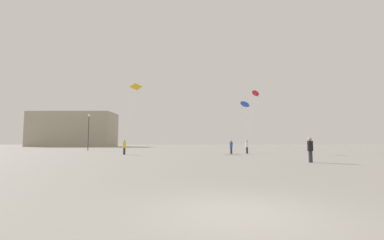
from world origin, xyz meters
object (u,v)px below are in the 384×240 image
object	(u,v)px
kite_crimson_diamond	(256,93)
building_left_hall	(74,130)
person_in_black	(310,149)
person_in_yellow	(124,147)
kite_amber_delta	(136,88)
kite_cobalt_diamond	(245,104)
person_in_white	(247,146)
lamppost_east	(89,127)
person_in_blue	(231,146)

from	to	relation	value
kite_crimson_diamond	building_left_hall	distance (m)	67.78
person_in_black	person_in_yellow	bearing A→B (deg)	63.35
kite_amber_delta	building_left_hall	world-z (taller)	building_left_hall
kite_cobalt_diamond	kite_amber_delta	bearing A→B (deg)	158.72
person_in_white	kite_crimson_diamond	size ratio (longest dim) A/B	0.21
person_in_black	lamppost_east	size ratio (longest dim) A/B	0.29
kite_amber_delta	kite_cobalt_diamond	size ratio (longest dim) A/B	2.01
person_in_blue	lamppost_east	size ratio (longest dim) A/B	0.28
person_in_white	kite_crimson_diamond	xyz separation A→B (m)	(3.37, 7.25, 8.23)
person_in_black	lamppost_east	xyz separation A→B (m)	(-25.16, 26.81, 3.04)
person_in_black	person_in_blue	bearing A→B (deg)	23.60
person_in_yellow	person_in_black	bearing A→B (deg)	172.20
person_in_white	kite_cobalt_diamond	xyz separation A→B (m)	(0.48, 2.55, 5.81)
kite_crimson_diamond	person_in_blue	bearing A→B (deg)	-124.70
person_in_black	kite_cobalt_diamond	bearing A→B (deg)	12.50
person_in_black	kite_crimson_diamond	bearing A→B (deg)	4.67
person_in_white	person_in_black	world-z (taller)	person_in_black
kite_amber_delta	lamppost_east	xyz separation A→B (m)	(-8.49, 3.27, -6.25)
building_left_hall	person_in_yellow	bearing A→B (deg)	-63.14
kite_amber_delta	lamppost_east	size ratio (longest dim) A/B	1.92
person_in_yellow	kite_crimson_diamond	size ratio (longest dim) A/B	0.20
person_in_blue	kite_crimson_diamond	world-z (taller)	kite_crimson_diamond
person_in_white	person_in_black	bearing A→B (deg)	-83.97
person_in_blue	kite_cobalt_diamond	distance (m)	7.21
person_in_black	kite_amber_delta	distance (m)	30.31
person_in_blue	kite_amber_delta	bearing A→B (deg)	-27.85
person_in_white	kite_amber_delta	bearing A→B (deg)	153.22
building_left_hall	lamppost_east	distance (m)	47.62
kite_crimson_diamond	building_left_hall	bearing A→B (deg)	134.70
person_in_white	person_in_blue	xyz separation A→B (m)	(-2.18, -0.78, -0.00)
person_in_blue	kite_amber_delta	world-z (taller)	kite_amber_delta
person_in_blue	lamppost_east	distance (m)	25.78
kite_crimson_diamond	lamppost_east	distance (m)	28.55
person_in_black	building_left_hall	size ratio (longest dim) A/B	0.07
person_in_white	lamppost_east	world-z (taller)	lamppost_east
kite_amber_delta	lamppost_east	bearing A→B (deg)	158.97
person_in_black	person_in_yellow	world-z (taller)	person_in_black
person_in_black	kite_crimson_diamond	size ratio (longest dim) A/B	0.21
person_in_blue	person_in_yellow	world-z (taller)	person_in_blue
person_in_black	lamppost_east	bearing A→B (deg)	54.34
kite_cobalt_diamond	lamppost_east	size ratio (longest dim) A/B	0.96
person_in_black	building_left_hall	distance (m)	83.43
person_in_black	kite_crimson_diamond	distance (m)	23.53
person_in_blue	person_in_yellow	bearing A→B (deg)	14.39
kite_crimson_diamond	kite_amber_delta	bearing A→B (deg)	175.13
kite_amber_delta	lamppost_east	distance (m)	11.04
person_in_yellow	building_left_hall	distance (m)	64.82
person_in_black	person_in_blue	xyz separation A→B (m)	(-3.06, 13.89, -0.04)
kite_amber_delta	kite_cobalt_diamond	world-z (taller)	kite_amber_delta
building_left_hall	person_in_black	bearing A→B (deg)	-57.20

